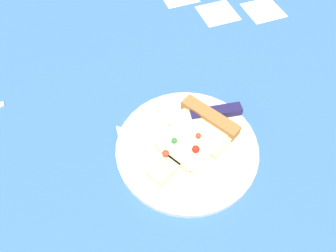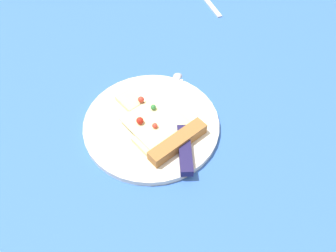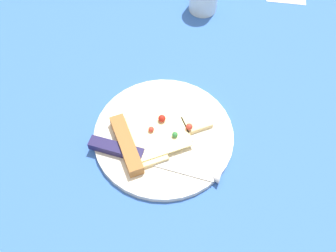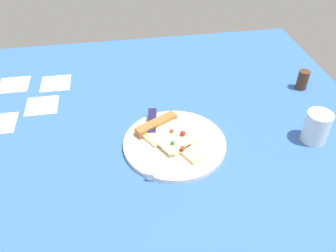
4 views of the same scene
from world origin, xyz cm
name	(u,v)px [view 2 (image 2 of 4)]	position (x,y,z in cm)	size (l,w,h in cm)	color
ground_plane	(173,137)	(0.04, -0.03, -1.50)	(118.94, 118.94, 3.00)	#3360B7
plate	(151,125)	(-3.75, 2.21, 0.59)	(25.75, 25.75, 1.18)	silver
pizza_slice	(160,128)	(-2.52, -0.03, 1.98)	(15.25, 19.00, 2.64)	beige
knife	(183,130)	(1.61, -1.08, 1.79)	(5.77, 24.04, 2.45)	silver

